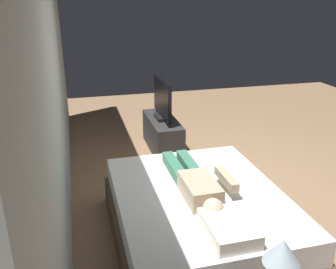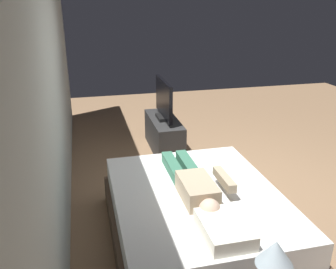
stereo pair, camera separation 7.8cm
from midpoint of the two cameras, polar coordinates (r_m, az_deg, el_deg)
ground_plane at (r=4.44m, az=9.11°, el=-9.59°), size 10.00×10.00×0.00m
back_wall at (r=4.00m, az=-17.05°, el=7.96°), size 6.40×0.10×2.80m
bed at (r=3.55m, az=5.09°, el=-12.94°), size 1.96×1.59×0.54m
pillow at (r=2.85m, az=9.65°, el=-14.45°), size 0.48×0.34×0.12m
person at (r=3.38m, az=4.82°, el=-7.69°), size 1.26×0.46×0.18m
remote at (r=3.67m, az=10.10°, el=-6.78°), size 0.15×0.04×0.02m
tv_stand at (r=5.56m, az=-0.24°, el=0.04°), size 1.10×0.40×0.50m
tv at (r=5.39m, az=-0.25°, el=5.35°), size 0.88×0.20×0.59m
lamp at (r=2.29m, az=17.50°, el=-17.54°), size 0.22×0.22×0.42m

